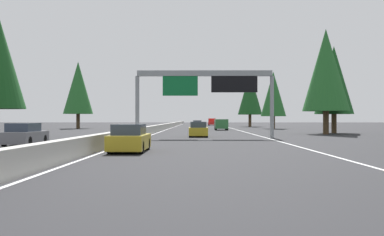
% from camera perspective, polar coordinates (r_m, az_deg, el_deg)
% --- Properties ---
extents(ground_plane, '(320.00, 320.00, 0.00)m').
position_cam_1_polar(ground_plane, '(63.04, -4.06, -1.70)').
color(ground_plane, '#262628').
extents(median_barrier, '(180.00, 0.56, 0.90)m').
position_cam_1_polar(median_barrier, '(82.99, -3.13, -1.01)').
color(median_barrier, '#ADAAA3').
rests_on(median_barrier, ground).
extents(shoulder_stripe_right, '(160.00, 0.16, 0.01)m').
position_cam_1_polar(shoulder_stripe_right, '(73.10, 5.64, -1.48)').
color(shoulder_stripe_right, silver).
rests_on(shoulder_stripe_right, ground).
extents(shoulder_stripe_median, '(160.00, 0.16, 0.01)m').
position_cam_1_polar(shoulder_stripe_median, '(72.99, -3.22, -1.48)').
color(shoulder_stripe_median, silver).
rests_on(shoulder_stripe_median, ground).
extents(sign_gantry_overhead, '(0.50, 12.68, 6.16)m').
position_cam_1_polar(sign_gantry_overhead, '(40.90, 1.86, 4.32)').
color(sign_gantry_overhead, gray).
rests_on(sign_gantry_overhead, ground).
extents(sedan_far_center, '(4.40, 1.80, 1.47)m').
position_cam_1_polar(sedan_far_center, '(23.93, -7.97, -2.66)').
color(sedan_far_center, '#AD931E').
rests_on(sedan_far_center, ground).
extents(sedan_mid_right, '(4.40, 1.80, 1.47)m').
position_cam_1_polar(sedan_mid_right, '(43.66, 0.82, -1.51)').
color(sedan_mid_right, '#AD931E').
rests_on(sedan_mid_right, ground).
extents(minivan_near_right, '(5.00, 1.95, 1.69)m').
position_cam_1_polar(minivan_near_right, '(70.18, 3.73, -0.76)').
color(minivan_near_right, '#2D6B38').
rests_on(minivan_near_right, ground).
extents(pickup_mid_left, '(5.60, 2.00, 1.86)m').
position_cam_1_polar(pickup_mid_left, '(117.63, 2.57, -0.52)').
color(pickup_mid_left, red).
rests_on(pickup_mid_left, ground).
extents(sedan_mid_center, '(4.40, 1.80, 1.47)m').
position_cam_1_polar(sedan_mid_center, '(81.63, 0.68, -0.86)').
color(sedan_mid_center, black).
rests_on(sedan_mid_center, ground).
extents(oncoming_near, '(4.40, 1.80, 1.47)m').
position_cam_1_polar(oncoming_near, '(31.72, -20.59, -2.03)').
color(oncoming_near, slate).
rests_on(oncoming_near, ground).
extents(conifer_right_near, '(5.26, 5.26, 11.96)m').
position_cam_1_polar(conifer_right_near, '(53.03, 16.72, 5.87)').
color(conifer_right_near, '#4C3823').
rests_on(conifer_right_near, ground).
extents(conifer_right_mid, '(4.69, 4.69, 10.65)m').
position_cam_1_polar(conifer_right_mid, '(57.38, 17.66, 4.62)').
color(conifer_right_mid, '#4C3823').
rests_on(conifer_right_mid, ground).
extents(conifer_right_far, '(4.44, 4.44, 10.10)m').
position_cam_1_polar(conifer_right_far, '(80.01, 10.34, 3.03)').
color(conifer_right_far, '#4C3823').
rests_on(conifer_right_far, ground).
extents(conifer_right_distant, '(5.46, 5.46, 12.40)m').
position_cam_1_polar(conifer_right_distant, '(101.10, 7.40, 3.17)').
color(conifer_right_distant, '#4C3823').
rests_on(conifer_right_distant, ground).
extents(conifer_left_mid, '(5.32, 5.32, 12.09)m').
position_cam_1_polar(conifer_left_mid, '(83.33, -14.33, 3.75)').
color(conifer_left_mid, '#4C3823').
rests_on(conifer_left_mid, ground).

